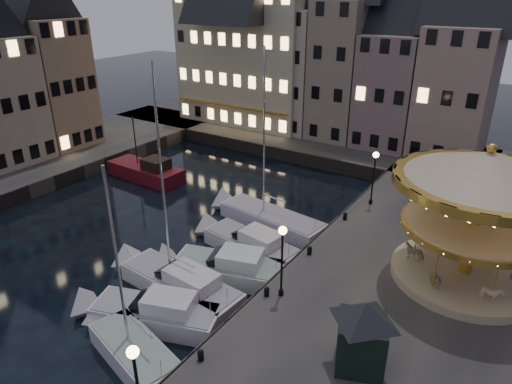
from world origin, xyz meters
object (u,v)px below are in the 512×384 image
Objects in this scene: bollard_d at (345,216)px; motorboat_f at (266,218)px; streetlamp_c at (374,171)px; motorboat_b at (149,313)px; bollard_b at (267,291)px; streetlamp_b at (282,252)px; motorboat_d at (222,268)px; motorboat_c at (176,282)px; red_fishing_boat at (147,172)px; streetlamp_a at (137,379)px; motorboat_e at (247,243)px; motorboat_a at (129,347)px; carousel at (482,194)px; ticket_kiosk at (363,324)px; bollard_a at (201,355)px; bollard_c at (310,250)px.

motorboat_f is (-5.63, -1.56, -1.07)m from bollard_d.
streetlamp_c is 19.05m from motorboat_b.
streetlamp_b is at bearing 39.81° from bollard_b.
motorboat_d is at bearing -111.41° from streetlamp_c.
motorboat_c reaches higher than red_fishing_boat.
red_fishing_boat reaches higher than streetlamp_c.
red_fishing_boat is at bearing 152.13° from bollard_b.
streetlamp_a is 7.32× the size of bollard_d.
streetlamp_c is (0.00, 13.50, 0.00)m from streetlamp_b.
bollard_b is 22.24m from red_fishing_boat.
motorboat_b is at bearing -96.52° from motorboat_d.
motorboat_e is at bearing -129.30° from bollard_d.
bollard_b is 7.41m from motorboat_a.
bollard_d is 0.05× the size of motorboat_a.
carousel is 10.24m from ticket_kiosk.
motorboat_c is 3.21× the size of ticket_kiosk.
motorboat_e is at bearing 80.87° from motorboat_c.
streetlamp_a is 9.82m from bollard_b.
motorboat_f reaches higher than bollard_d.
bollard_d is at bearing 90.00° from bollard_b.
motorboat_a is at bearing -46.55° from red_fishing_boat.
bollard_a is at bearing -17.80° from motorboat_b.
streetlamp_a is at bearing -86.39° from bollard_b.
ticket_kiosk is at bearing -24.35° from streetlamp_b.
red_fishing_boat is (-19.65, 5.39, -0.90)m from bollard_c.
motorboat_e is (-4.60, 4.88, -0.96)m from bollard_b.
red_fishing_boat reaches higher than motorboat_e.
motorboat_f is (-1.37, 7.32, -0.11)m from motorboat_d.
bollard_d is 0.07× the size of motorboat_d.
streetlamp_a and streetlamp_b have the same top height.
motorboat_a is 0.87× the size of motorboat_f.
carousel is (8.50, 2.51, 4.99)m from bollard_c.
motorboat_d reaches higher than bollard_d.
motorboat_e is at bearing -178.56° from bollard_c.
ticket_kiosk is (11.59, -10.87, 3.00)m from motorboat_f.
streetlamp_b is at bearing 55.81° from motorboat_a.
motorboat_a reaches higher than motorboat_d.
motorboat_f is at bearing 96.37° from motorboat_a.
bollard_a is 0.05× the size of motorboat_f.
motorboat_b is 5.58m from motorboat_d.
streetlamp_a is 18.93m from carousel.
motorboat_a is (-4.54, -6.69, -3.48)m from streetlamp_b.
motorboat_f is (-1.69, 15.13, -0.01)m from motorboat_a.
streetlamp_c is 0.53× the size of motorboat_b.
carousel reaches higher than streetlamp_c.
motorboat_c is at bearing 141.67° from bollard_a.
motorboat_f is (-5.63, 3.94, -1.07)m from bollard_c.
motorboat_e is (0.29, 8.82, 0.00)m from motorboat_b.
bollard_a is at bearing -59.11° from motorboat_d.
streetlamp_b is 0.38× the size of motorboat_a.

